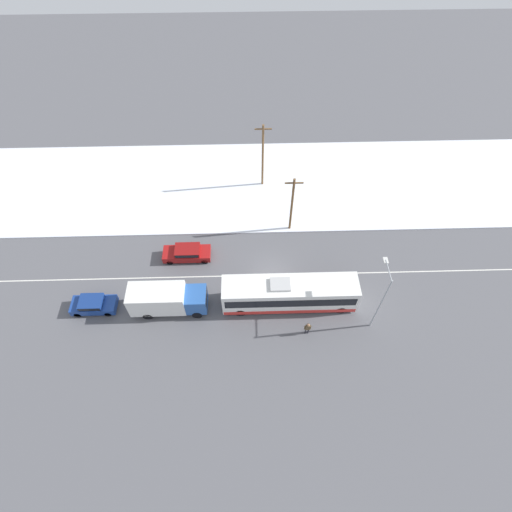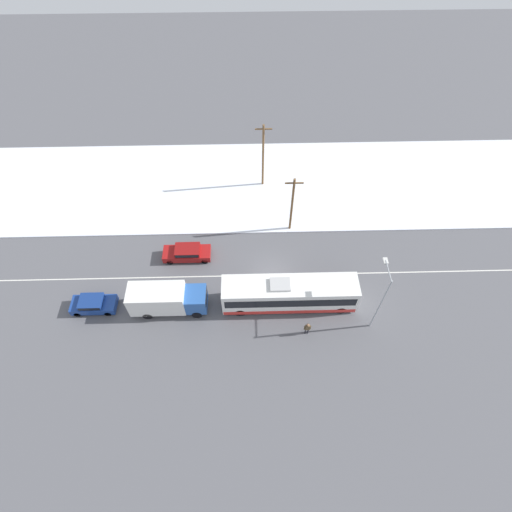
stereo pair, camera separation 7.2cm
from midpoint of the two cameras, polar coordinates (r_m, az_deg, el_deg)
The scene contains 11 objects.
ground_plane at distance 39.82m, azimuth 2.24°, elevation -2.74°, with size 120.00×120.00×0.00m, color #56565B.
snow_lot at distance 48.20m, azimuth 1.49°, elevation 10.22°, with size 80.00×15.02×0.12m.
lane_marking_center at distance 39.82m, azimuth 2.24°, elevation -2.73°, with size 60.00×0.12×0.00m.
city_bus at distance 36.80m, azimuth 4.84°, elevation -5.41°, with size 12.28×2.57×3.42m.
box_truck at distance 37.31m, azimuth -12.67°, elevation -5.98°, with size 6.99×2.30×3.01m.
sedan_car at distance 41.02m, azimuth -9.76°, elevation 0.51°, with size 4.79×1.80×1.47m.
parked_car_near_truck at distance 40.10m, azimuth -22.20°, elevation -6.33°, with size 4.09×1.80×1.43m.
pedestrian_at_stop at distance 36.01m, azimuth 7.41°, elevation -10.13°, with size 0.62×0.27×1.72m.
streetlamp at distance 34.70m, azimuth 17.57°, elevation -5.29°, with size 0.36×2.42×7.47m.
utility_pole_roadside at distance 40.84m, azimuth 5.23°, elevation 7.36°, with size 1.80×0.24×7.18m.
utility_pole_snowlot at distance 45.41m, azimuth 1.07°, elevation 14.17°, with size 1.80×0.24×8.24m.
Camera 2 is at (-2.07, -22.09, 33.07)m, focal length 28.00 mm.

